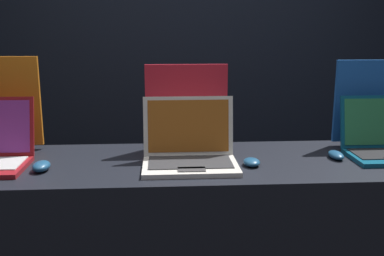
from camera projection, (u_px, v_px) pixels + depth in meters
The scene contains 9 objects.
wall_back at pixel (181, 46), 3.18m from camera, with size 8.00×0.05×2.80m.
mouse_front at pixel (41, 166), 1.85m from camera, with size 0.07×0.11×0.04m.
promo_stand_front at pixel (7, 106), 2.12m from camera, with size 0.31×0.07×0.45m.
laptop_middle at pixel (190, 150), 1.92m from camera, with size 0.40×0.31×0.28m.
mouse_middle at pixel (252, 162), 1.91m from camera, with size 0.07×0.09×0.03m.
promo_stand_middle at pixel (186, 110), 2.14m from camera, with size 0.39×0.07×0.41m.
laptop_back at pixel (382, 143), 2.05m from camera, with size 0.33×0.31×0.26m.
mouse_back at pixel (336, 155), 2.02m from camera, with size 0.06×0.12×0.03m.
promo_stand_back at pixel (367, 105), 2.20m from camera, with size 0.33×0.07×0.43m.
Camera 1 is at (-0.13, -1.58, 1.53)m, focal length 42.00 mm.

